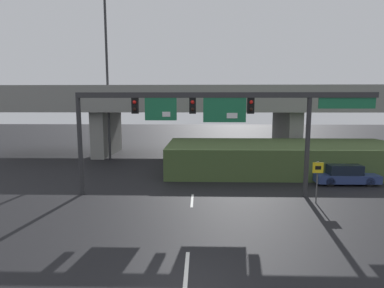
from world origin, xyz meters
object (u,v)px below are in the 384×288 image
signal_gantry (215,111)px  parked_sedan_near_right (344,175)px  speed_limit_sign (317,176)px  highway_light_pole_near (107,70)px

signal_gantry → parked_sedan_near_right: 10.84m
speed_limit_sign → parked_sedan_near_right: bearing=50.8°
parked_sedan_near_right → speed_limit_sign: bearing=-129.6°
signal_gantry → speed_limit_sign: size_ratio=7.44×
speed_limit_sign → parked_sedan_near_right: (3.62, 4.44, -0.92)m
highway_light_pole_near → parked_sedan_near_right: 23.24m
speed_limit_sign → parked_sedan_near_right: size_ratio=0.56×
signal_gantry → highway_light_pole_near: size_ratio=1.04×
highway_light_pole_near → signal_gantry: bearing=-50.4°
speed_limit_sign → parked_sedan_near_right: 5.80m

